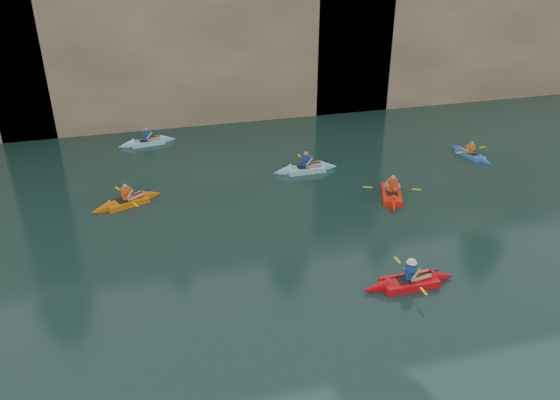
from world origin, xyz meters
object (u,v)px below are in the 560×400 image
object	(u,v)px
kayaker_orange	(127,202)
kayaker_red_far	(392,194)
kayaker_ltblue_near	(306,169)
main_kayaker	(409,281)

from	to	relation	value
kayaker_orange	kayaker_red_far	bearing A→B (deg)	-33.22
kayaker_ltblue_near	kayaker_red_far	size ratio (longest dim) A/B	0.92
main_kayaker	kayaker_ltblue_near	distance (m)	10.30
kayaker_orange	kayaker_red_far	xyz separation A→B (m)	(11.75, -2.42, 0.01)
main_kayaker	kayaker_red_far	world-z (taller)	kayaker_red_far
kayaker_orange	kayaker_red_far	size ratio (longest dim) A/B	0.92
kayaker_ltblue_near	kayaker_red_far	distance (m)	4.79
kayaker_ltblue_near	main_kayaker	bearing A→B (deg)	-87.55
main_kayaker	kayaker_red_far	size ratio (longest dim) A/B	0.94
kayaker_orange	main_kayaker	bearing A→B (deg)	-65.44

